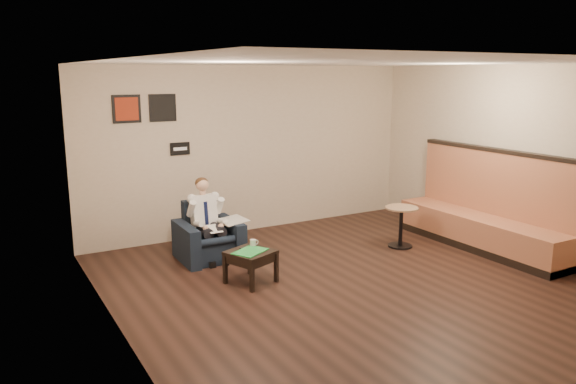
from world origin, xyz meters
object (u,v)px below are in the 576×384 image
banquette (483,200)px  cafe_table (401,227)px  green_folder (250,251)px  armchair (209,232)px  coffee_mug (253,243)px  smartphone (244,247)px  side_table (251,267)px  seated_man (211,223)px

banquette → cafe_table: size_ratio=4.63×
banquette → green_folder: bearing=174.0°
armchair → coffee_mug: size_ratio=9.39×
armchair → smartphone: bearing=-83.1°
side_table → green_folder: bearing=-125.0°
banquette → seated_man: bearing=159.2°
armchair → coffee_mug: 1.02m
coffee_mug → banquette: 3.72m
side_table → cafe_table: bearing=4.8°
armchair → seated_man: bearing=-90.0°
seated_man → smartphone: seated_man is taller
armchair → side_table: armchair is taller
smartphone → banquette: size_ratio=0.05×
side_table → smartphone: smartphone is taller
seated_man → cafe_table: 2.96m
cafe_table → seated_man: bearing=163.8°
armchair → cafe_table: 2.98m
smartphone → side_table: bearing=-97.4°
green_folder → side_table: bearing=55.0°
coffee_mug → banquette: banquette is taller
banquette → cafe_table: bearing=148.3°
side_table → coffee_mug: bearing=55.0°
seated_man → coffee_mug: 0.92m
cafe_table → green_folder: bearing=-174.7°
armchair → side_table: 1.18m
green_folder → smartphone: 0.19m
green_folder → coffee_mug: (0.14, 0.20, 0.04)m
side_table → banquette: size_ratio=0.18×
seated_man → side_table: size_ratio=2.15×
seated_man → smartphone: size_ratio=8.45×
side_table → smartphone: bearing=93.9°
banquette → cafe_table: banquette is taller
coffee_mug → banquette: size_ratio=0.03×
seated_man → banquette: (3.89, -1.48, 0.19)m
armchair → coffee_mug: armchair is taller
side_table → smartphone: size_ratio=3.93×
seated_man → green_folder: 1.09m
armchair → coffee_mug: (0.23, -0.99, 0.06)m
armchair → banquette: 4.21m
seated_man → green_folder: (0.09, -1.08, -0.13)m
smartphone → cafe_table: bearing=-9.8°
smartphone → seated_man: bearing=85.3°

